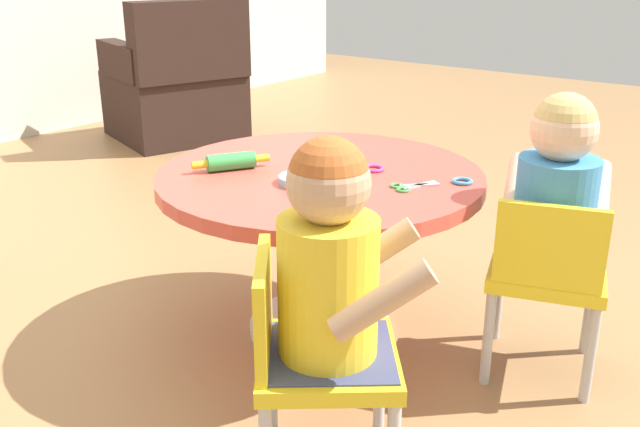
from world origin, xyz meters
TOP-DOWN VIEW (x-y plane):
  - ground_plane at (0.00, 0.00)m, footprint 10.00×10.00m
  - craft_table at (0.00, 0.00)m, footprint 0.95×0.95m
  - child_chair_left at (-0.53, -0.38)m, footprint 0.42×0.42m
  - seated_child_left at (-0.51, -0.41)m, footprint 0.43×0.44m
  - child_chair_right at (0.17, -0.63)m, footprint 0.38×0.38m
  - seated_child_right at (0.21, -0.62)m, footprint 0.41×0.36m
  - armchair_dark at (1.39, 2.15)m, footprint 0.89×0.91m
  - rolling_pin at (-0.14, 0.22)m, footprint 0.21×0.14m
  - craft_scissors at (0.03, -0.28)m, footprint 0.14×0.12m
  - playdough_blob_0 at (-0.11, -0.03)m, footprint 0.14×0.14m
  - cookie_cutter_0 at (-0.01, -0.12)m, footprint 0.07×0.07m
  - cookie_cutter_1 at (0.31, 0.16)m, footprint 0.05×0.05m
  - cookie_cutter_2 at (0.11, -0.12)m, footprint 0.06×0.06m
  - cookie_cutter_3 at (0.15, -0.38)m, footprint 0.06×0.06m

SIDE VIEW (x-z plane):
  - ground_plane at x=0.00m, z-range 0.00..0.00m
  - child_chair_left at x=-0.53m, z-range 0.04..0.57m
  - child_chair_right at x=0.17m, z-range 0.04..0.57m
  - armchair_dark at x=1.39m, z-range -0.12..0.73m
  - craft_table at x=0.00m, z-range 0.14..0.66m
  - craft_scissors at x=0.03m, z-range 0.52..0.53m
  - cookie_cutter_0 at x=-0.01m, z-range 0.52..0.53m
  - cookie_cutter_1 at x=0.31m, z-range 0.52..0.53m
  - cookie_cutter_2 at x=0.11m, z-range 0.52..0.53m
  - cookie_cutter_3 at x=0.15m, z-range 0.52..0.53m
  - playdough_blob_0 at x=-0.11m, z-range 0.52..0.54m
  - seated_child_left at x=-0.51m, z-range 0.28..0.79m
  - seated_child_right at x=0.21m, z-range 0.28..0.79m
  - rolling_pin at x=-0.14m, z-range 0.52..0.57m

